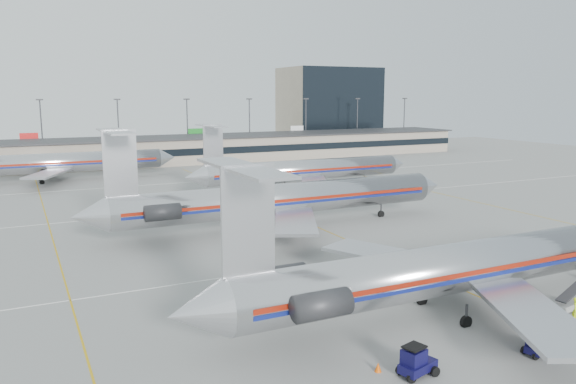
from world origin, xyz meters
TOP-DOWN VIEW (x-y plane):
  - ground at (0.00, 0.00)m, footprint 260.00×260.00m
  - apron_markings at (0.00, 10.00)m, footprint 160.00×0.15m
  - terminal at (0.00, 97.97)m, footprint 162.00×17.00m
  - light_mast_row at (0.00, 112.00)m, footprint 163.60×0.40m
  - distant_building at (62.00, 128.00)m, footprint 30.00×20.00m
  - jet_foreground at (-3.21, -5.39)m, footprint 46.91×27.62m
  - jet_second_row at (-4.94, 24.97)m, footprint 48.71×28.68m
  - jet_third_row at (11.17, 49.72)m, footprint 42.66×26.24m
  - jet_back_row at (-27.06, 77.85)m, footprint 45.34×27.89m
  - tug_left at (-12.99, -11.93)m, footprint 2.58×1.74m
  - tug_center at (-4.38, -13.11)m, footprint 2.21×1.55m
  - belt_loader at (3.96, -8.85)m, footprint 4.13×1.73m
  - ramp_worker_near at (2.46, -10.63)m, footprint 0.78×0.65m
  - cone_left at (-14.65, -10.51)m, footprint 0.55×0.55m

SIDE VIEW (x-z plane):
  - ground at x=0.00m, z-range 0.00..0.00m
  - apron_markings at x=0.00m, z-range 0.00..0.02m
  - cone_left at x=-14.65m, z-range 0.00..0.57m
  - belt_loader at x=3.96m, z-range -0.50..1.64m
  - tug_center at x=-4.38m, z-range -0.07..1.55m
  - tug_left at x=-12.99m, z-range -0.08..1.83m
  - ramp_worker_near at x=2.46m, z-range 0.00..1.84m
  - terminal at x=0.00m, z-range 0.03..6.28m
  - jet_third_row at x=11.17m, z-range -2.45..9.22m
  - jet_foreground at x=-3.21m, z-range -2.58..9.70m
  - jet_back_row at x=-27.06m, z-range -2.60..9.80m
  - jet_second_row at x=-4.94m, z-range -2.68..10.07m
  - light_mast_row at x=0.00m, z-range 0.94..16.22m
  - distant_building at x=62.00m, z-range 0.00..25.00m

